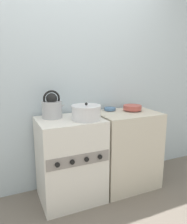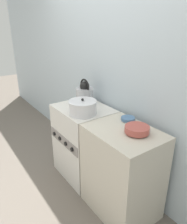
# 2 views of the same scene
# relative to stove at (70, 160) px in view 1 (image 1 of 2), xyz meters

# --- Properties ---
(ground_plane) EXTENTS (12.00, 12.00, 0.00)m
(ground_plane) POSITION_rel_stove_xyz_m (0.00, -0.26, -0.43)
(ground_plane) COLOR #70665B
(wall_back) EXTENTS (7.00, 0.06, 2.50)m
(wall_back) POSITION_rel_stove_xyz_m (0.00, 0.33, 0.82)
(wall_back) COLOR silver
(wall_back) RESTS_ON ground_plane
(stove) EXTENTS (0.63, 0.54, 0.86)m
(stove) POSITION_rel_stove_xyz_m (0.00, 0.00, 0.00)
(stove) COLOR silver
(stove) RESTS_ON ground_plane
(counter) EXTENTS (0.67, 0.51, 0.87)m
(counter) POSITION_rel_stove_xyz_m (0.67, -0.01, 0.00)
(counter) COLOR beige
(counter) RESTS_ON ground_plane
(kettle) EXTENTS (0.25, 0.20, 0.28)m
(kettle) POSITION_rel_stove_xyz_m (-0.14, 0.12, 0.54)
(kettle) COLOR #B2B2B7
(kettle) RESTS_ON stove
(cooking_pot) EXTENTS (0.29, 0.29, 0.17)m
(cooking_pot) POSITION_rel_stove_xyz_m (0.14, -0.09, 0.50)
(cooking_pot) COLOR silver
(cooking_pot) RESTS_ON stove
(enamel_bowl) EXTENTS (0.21, 0.21, 0.07)m
(enamel_bowl) POSITION_rel_stove_xyz_m (0.77, 0.05, 0.48)
(enamel_bowl) COLOR #B75147
(enamel_bowl) RESTS_ON counter
(small_ceramic_bowl) EXTENTS (0.13, 0.13, 0.04)m
(small_ceramic_bowl) POSITION_rel_stove_xyz_m (0.54, 0.16, 0.46)
(small_ceramic_bowl) COLOR #4C729E
(small_ceramic_bowl) RESTS_ON counter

